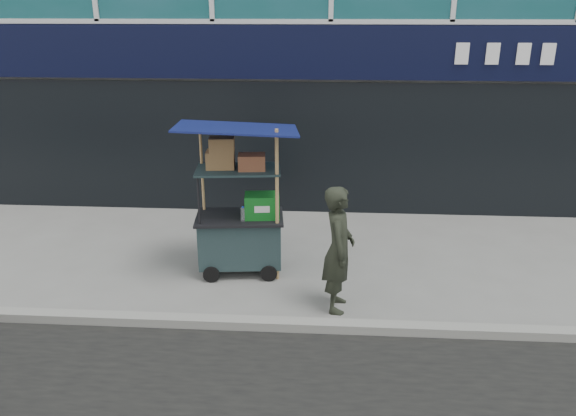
{
  "coord_description": "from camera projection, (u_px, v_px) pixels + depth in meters",
  "views": [
    {
      "loc": [
        -0.07,
        -6.02,
        3.67
      ],
      "look_at": [
        -0.54,
        1.2,
        1.04
      ],
      "focal_mm": 35.0,
      "sensor_mm": 36.0,
      "label": 1
    }
  ],
  "objects": [
    {
      "name": "vendor_cart",
      "position": [
        241.0,
        221.0,
        7.96
      ],
      "size": [
        1.75,
        1.31,
        2.21
      ],
      "rotation": [
        0.0,
        0.0,
        0.11
      ],
      "color": "#1A2C2C",
      "rests_on": "ground"
    },
    {
      "name": "vendor_man",
      "position": [
        339.0,
        249.0,
        6.95
      ],
      "size": [
        0.43,
        0.62,
        1.63
      ],
      "primitive_type": "imported",
      "rotation": [
        0.0,
        0.0,
        1.51
      ],
      "color": "black",
      "rests_on": "ground"
    },
    {
      "name": "curb",
      "position": [
        326.0,
        326.0,
        6.69
      ],
      "size": [
        80.0,
        0.18,
        0.12
      ],
      "primitive_type": "cube",
      "color": "gray",
      "rests_on": "ground"
    },
    {
      "name": "ground",
      "position": [
        326.0,
        322.0,
        6.9
      ],
      "size": [
        80.0,
        80.0,
        0.0
      ],
      "primitive_type": "plane",
      "color": "slate",
      "rests_on": "ground"
    }
  ]
}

